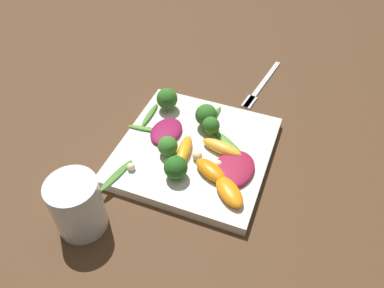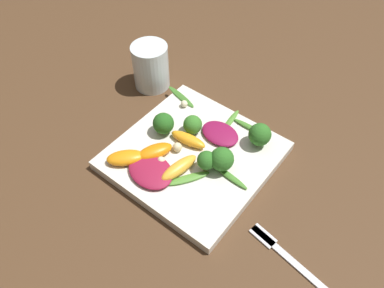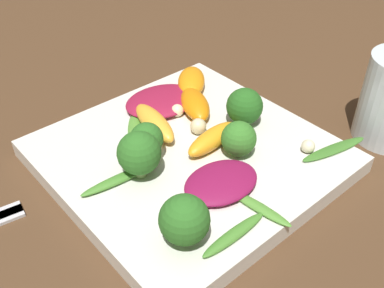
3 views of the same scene
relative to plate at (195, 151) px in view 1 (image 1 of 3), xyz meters
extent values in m
plane|color=#4C331E|center=(0.00, 0.00, -0.01)|extent=(2.40, 2.40, 0.00)
cube|color=silver|center=(0.00, 0.00, 0.00)|extent=(0.28, 0.28, 0.02)
cylinder|color=silver|center=(-0.21, 0.11, 0.04)|extent=(0.08, 0.08, 0.10)
cube|color=silver|center=(0.27, -0.07, -0.01)|extent=(0.20, 0.04, 0.01)
cube|color=silver|center=(0.19, -0.06, -0.01)|extent=(0.05, 0.03, 0.01)
ellipsoid|color=maroon|center=(0.01, 0.06, 0.02)|extent=(0.08, 0.06, 0.01)
ellipsoid|color=maroon|center=(-0.03, -0.08, 0.02)|extent=(0.10, 0.08, 0.01)
ellipsoid|color=orange|center=(-0.05, -0.05, 0.02)|extent=(0.06, 0.07, 0.02)
ellipsoid|color=orange|center=(-0.02, 0.01, 0.02)|extent=(0.08, 0.03, 0.02)
ellipsoid|color=orange|center=(-0.08, -0.09, 0.02)|extent=(0.07, 0.07, 0.02)
ellipsoid|color=#FCAD33|center=(0.01, -0.05, 0.02)|extent=(0.04, 0.08, 0.02)
cylinder|color=#7A9E51|center=(0.04, -0.02, 0.02)|extent=(0.01, 0.01, 0.02)
sphere|color=#2D6B23|center=(0.04, -0.02, 0.04)|extent=(0.03, 0.03, 0.03)
cylinder|color=#84AD5B|center=(0.06, 0.00, 0.02)|extent=(0.01, 0.01, 0.02)
sphere|color=#2D6B23|center=(0.06, 0.00, 0.04)|extent=(0.04, 0.04, 0.04)
cylinder|color=#7A9E51|center=(-0.03, 0.04, 0.02)|extent=(0.01, 0.01, 0.01)
sphere|color=#387A28|center=(-0.03, 0.04, 0.03)|extent=(0.04, 0.04, 0.04)
cylinder|color=#84AD5B|center=(0.08, 0.09, 0.02)|extent=(0.01, 0.01, 0.01)
sphere|color=#2D6B23|center=(0.08, 0.09, 0.04)|extent=(0.04, 0.04, 0.04)
cylinder|color=#84AD5B|center=(-0.08, 0.01, 0.02)|extent=(0.01, 0.01, 0.01)
sphere|color=#26601E|center=(-0.08, 0.01, 0.03)|extent=(0.04, 0.04, 0.04)
ellipsoid|color=#47842D|center=(0.08, -0.01, 0.01)|extent=(0.09, 0.02, 0.01)
ellipsoid|color=#47842D|center=(0.05, 0.12, 0.01)|extent=(0.07, 0.01, 0.01)
ellipsoid|color=#3D7528|center=(-0.11, 0.10, 0.01)|extent=(0.09, 0.03, 0.00)
ellipsoid|color=#518E33|center=(0.01, 0.11, 0.01)|extent=(0.02, 0.07, 0.01)
ellipsoid|color=#518E33|center=(0.03, -0.05, 0.01)|extent=(0.06, 0.08, 0.01)
sphere|color=beige|center=(-0.03, -0.02, 0.02)|extent=(0.02, 0.02, 0.02)
sphere|color=beige|center=(-0.09, 0.09, 0.02)|extent=(0.01, 0.01, 0.01)
sphere|color=beige|center=(-0.03, -0.06, 0.02)|extent=(0.01, 0.01, 0.01)
camera|label=1|loc=(-0.45, -0.17, 0.52)|focal=35.00mm
camera|label=2|loc=(0.27, -0.35, 0.55)|focal=35.00mm
camera|label=3|loc=(0.24, 0.28, 0.31)|focal=42.00mm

